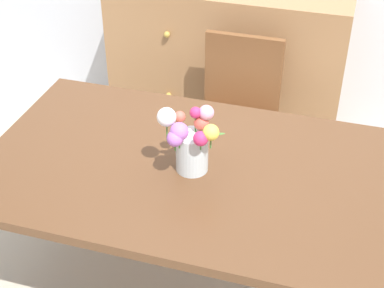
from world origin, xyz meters
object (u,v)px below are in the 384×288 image
at_px(dining_table, 190,182).
at_px(chair_far, 237,108).
at_px(dresser, 226,67).
at_px(flower_vase, 190,141).

distance_m(dining_table, chair_far, 0.86).
xyz_separation_m(dresser, flower_vase, (0.18, -1.36, 0.39)).
relative_size(dining_table, dresser, 1.20).
relative_size(dresser, flower_vase, 4.69).
height_order(dining_table, dresser, dresser).
xyz_separation_m(dining_table, flower_vase, (0.01, -0.03, 0.23)).
height_order(dresser, flower_vase, flower_vase).
height_order(dining_table, chair_far, chair_far).
xyz_separation_m(chair_far, dresser, (-0.18, 0.48, -0.02)).
bearing_deg(dresser, flower_vase, -82.50).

